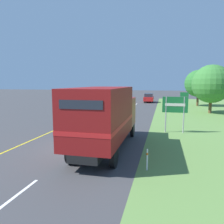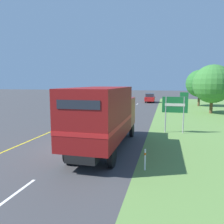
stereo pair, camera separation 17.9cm
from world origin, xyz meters
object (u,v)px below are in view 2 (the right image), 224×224
at_px(horse_trailer_truck, 104,116).
at_px(highway_sign, 175,106).
at_px(roadside_tree_far, 200,83).
at_px(lead_car_red_ahead, 150,98).
at_px(delineator_post, 145,159).
at_px(lead_car_white, 109,106).
at_px(roadside_tree_mid, 212,84).

bearing_deg(horse_trailer_truck, highway_sign, 53.52).
bearing_deg(roadside_tree_far, lead_car_red_ahead, 149.95).
height_order(highway_sign, delineator_post, highway_sign).
distance_m(lead_car_red_ahead, roadside_tree_far, 9.94).
xyz_separation_m(lead_car_white, highway_sign, (7.43, -8.62, 0.98)).
distance_m(lead_car_red_ahead, highway_sign, 26.19).
relative_size(lead_car_red_ahead, highway_sign, 1.27).
height_order(lead_car_white, delineator_post, lead_car_white).
relative_size(roadside_tree_mid, delineator_post, 6.33).
bearing_deg(lead_car_red_ahead, roadside_tree_mid, -58.16).
bearing_deg(lead_car_red_ahead, lead_car_white, -102.20).
distance_m(horse_trailer_truck, delineator_post, 3.75).
height_order(lead_car_white, roadside_tree_mid, roadside_tree_mid).
relative_size(lead_car_white, delineator_post, 4.76).
bearing_deg(lead_car_white, horse_trailer_truck, -76.39).
height_order(highway_sign, roadside_tree_far, roadside_tree_far).
bearing_deg(roadside_tree_mid, horse_trailer_truck, -116.57).
bearing_deg(roadside_tree_far, lead_car_white, -133.81).
distance_m(horse_trailer_truck, roadside_tree_far, 27.98).
height_order(lead_car_red_ahead, delineator_post, lead_car_red_ahead).
bearing_deg(delineator_post, lead_car_red_ahead, 93.72).
relative_size(horse_trailer_truck, lead_car_white, 1.74).
height_order(lead_car_white, highway_sign, highway_sign).
xyz_separation_m(highway_sign, roadside_tree_mid, (4.80, 12.21, 1.63)).
distance_m(roadside_tree_mid, delineator_post, 21.22).
height_order(lead_car_red_ahead, highway_sign, highway_sign).
xyz_separation_m(lead_car_red_ahead, roadside_tree_far, (8.26, -4.78, 2.78)).
bearing_deg(roadside_tree_far, horse_trailer_truck, -107.91).
bearing_deg(highway_sign, horse_trailer_truck, -126.48).
bearing_deg(roadside_tree_far, highway_sign, -102.18).
distance_m(highway_sign, roadside_tree_far, 21.68).
bearing_deg(lead_car_white, roadside_tree_far, 46.19).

